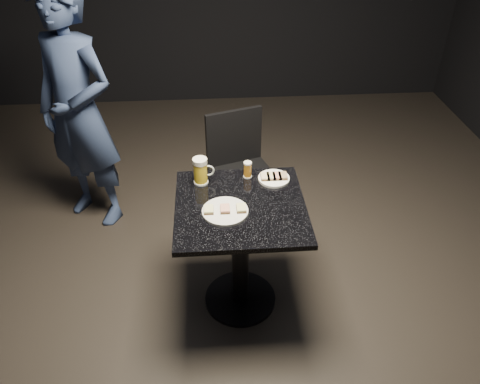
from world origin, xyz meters
name	(u,v)px	position (x,y,z in m)	size (l,w,h in m)	color
floor	(240,299)	(0.00, 0.00, 0.00)	(6.00, 6.00, 0.00)	black
plate_large	(225,211)	(-0.08, -0.06, 0.76)	(0.24, 0.24, 0.01)	silver
plate_small	(274,179)	(0.21, 0.22, 0.76)	(0.18, 0.18, 0.01)	white
patron	(78,113)	(-1.03, 0.96, 0.86)	(0.62, 0.41, 1.71)	navy
table	(240,239)	(0.00, 0.00, 0.51)	(0.70, 0.70, 0.75)	black
beer_mug	(201,171)	(-0.21, 0.23, 0.83)	(0.12, 0.08, 0.16)	white
beer_tumbler	(248,170)	(0.06, 0.27, 0.80)	(0.05, 0.05, 0.10)	silver
chair	(240,166)	(0.06, 0.77, 0.50)	(0.51, 0.51, 0.87)	black
canapes_on_plate_large	(225,209)	(-0.08, -0.06, 0.77)	(0.22, 0.07, 0.02)	#4C3521
canapes_on_plate_small	(274,176)	(0.21, 0.22, 0.77)	(0.15, 0.07, 0.02)	#4C3521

